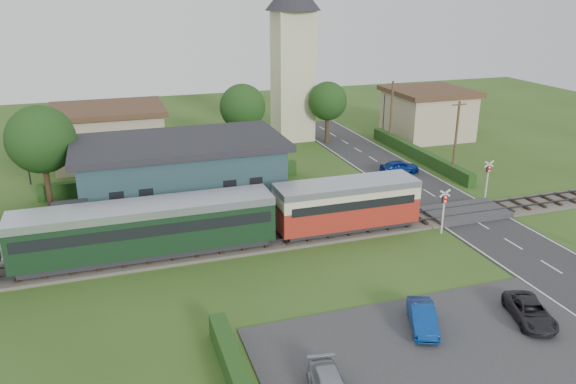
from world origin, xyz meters
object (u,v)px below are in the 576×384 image
object	(u,v)px
station_building	(181,172)
car_on_road	(399,167)
crossing_signal_near	(444,205)
church_tower	(293,47)
house_west	(109,134)
house_east	(428,113)
crossing_signal_far	(488,174)
pedestrian_near	(265,208)
pedestrian_far	(100,231)
train	(93,234)
equipment_hut	(72,224)
car_park_dark	(530,311)
car_park_blue	(423,317)

from	to	relation	value
station_building	car_on_road	size ratio (longest dim) A/B	4.44
crossing_signal_near	car_on_road	distance (m)	13.62
station_building	church_tower	bearing A→B (deg)	48.59
church_tower	house_west	xyz separation A→B (m)	(-20.00, -3.00, -7.43)
station_building	house_east	size ratio (longest dim) A/B	1.82
crossing_signal_far	car_on_road	world-z (taller)	crossing_signal_far
house_east	pedestrian_near	distance (m)	31.25
pedestrian_near	pedestrian_far	world-z (taller)	pedestrian_far
house_west	pedestrian_far	xyz separation A→B (m)	(-1.30, -20.59, -1.50)
train	house_east	size ratio (longest dim) A/B	4.91
house_west	equipment_hut	bearing A→B (deg)	-98.62
pedestrian_near	crossing_signal_far	bearing A→B (deg)	-162.90
church_tower	house_east	size ratio (longest dim) A/B	2.00
crossing_signal_near	car_on_road	bearing A→B (deg)	73.55
church_tower	crossing_signal_near	size ratio (longest dim) A/B	5.37
house_east	car_park_dark	distance (m)	38.76
train	car_park_blue	size ratio (longest dim) A/B	12.48
station_building	pedestrian_near	size ratio (longest dim) A/B	10.47
house_east	crossing_signal_far	size ratio (longest dim) A/B	2.69
crossing_signal_near	pedestrian_far	world-z (taller)	crossing_signal_near
crossing_signal_far	car_on_road	distance (m)	8.98
train	station_building	bearing A→B (deg)	53.54
church_tower	pedestrian_near	bearing A→B (deg)	-113.36
pedestrian_far	pedestrian_near	bearing A→B (deg)	-85.12
pedestrian_far	crossing_signal_far	bearing A→B (deg)	-88.83
train	crossing_signal_near	bearing A→B (deg)	-5.96
pedestrian_near	car_park_blue	bearing A→B (deg)	123.23
crossing_signal_far	car_park_dark	world-z (taller)	crossing_signal_far
pedestrian_far	house_west	bearing A→B (deg)	-2.40
house_west	crossing_signal_far	size ratio (longest dim) A/B	3.30
house_west	train	bearing A→B (deg)	-94.09
train	car_on_road	xyz separation A→B (m)	(26.88, 10.58, -1.51)
station_building	pedestrian_near	distance (m)	7.92
house_west	car_park_dark	size ratio (longest dim) A/B	2.88
crossing_signal_far	house_east	bearing A→B (deg)	71.92
equipment_hut	train	distance (m)	3.50
train	car_on_road	bearing A→B (deg)	21.49
station_building	pedestrian_near	bearing A→B (deg)	-48.73
house_east	crossing_signal_far	distance (m)	20.64
station_building	church_tower	size ratio (longest dim) A/B	0.91
pedestrian_near	pedestrian_far	distance (m)	11.46
church_tower	pedestrian_near	size ratio (longest dim) A/B	11.52
equipment_hut	pedestrian_far	distance (m)	1.93
equipment_hut	crossing_signal_far	size ratio (longest dim) A/B	0.78
station_building	train	world-z (taller)	station_building
church_tower	car_on_road	size ratio (longest dim) A/B	4.89
train	car_park_blue	xyz separation A→B (m)	(15.57, -12.28, -1.53)
church_tower	house_east	distance (m)	17.21
house_east	car_park_blue	size ratio (longest dim) A/B	2.54
equipment_hut	house_east	xyz separation A→B (m)	(38.00, 18.80, 1.05)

